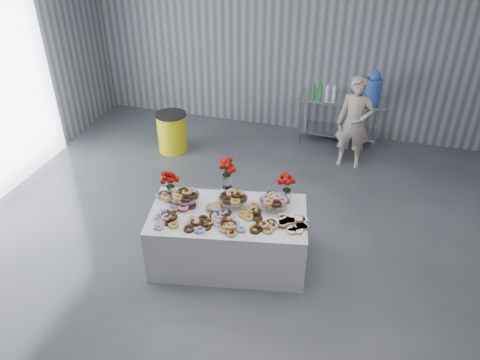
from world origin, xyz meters
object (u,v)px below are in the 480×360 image
object	(u,v)px
trash_barrel	(172,132)
display_table	(228,237)
water_jug	(373,87)
person	(354,123)
prep_table	(340,112)

from	to	relation	value
trash_barrel	display_table	bearing A→B (deg)	-53.40
water_jug	trash_barrel	distance (m)	3.60
water_jug	person	world-z (taller)	person
trash_barrel	person	bearing A→B (deg)	7.27
display_table	trash_barrel	bearing A→B (deg)	126.60
prep_table	trash_barrel	bearing A→B (deg)	-158.07
person	prep_table	bearing A→B (deg)	113.07
water_jug	prep_table	bearing A→B (deg)	180.00
display_table	person	xyz separation A→B (m)	(1.25, 2.91, 0.41)
water_jug	person	size ratio (longest dim) A/B	0.35
trash_barrel	prep_table	bearing A→B (deg)	21.93
prep_table	water_jug	xyz separation A→B (m)	(0.50, -0.00, 0.53)
trash_barrel	water_jug	bearing A→B (deg)	18.89
display_table	trash_barrel	size ratio (longest dim) A/B	2.67
water_jug	trash_barrel	xyz separation A→B (m)	(-3.33, -1.14, -0.79)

